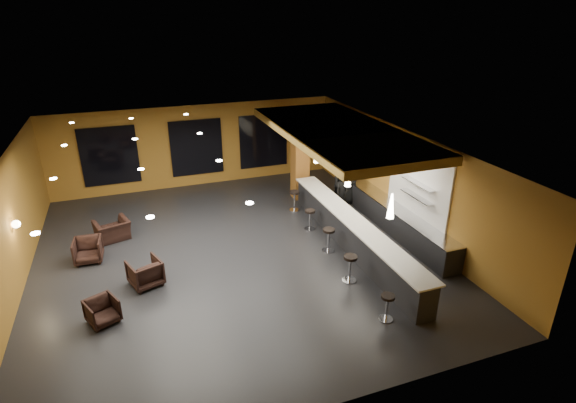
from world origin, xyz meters
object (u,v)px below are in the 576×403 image
object	(u,v)px
prep_counter	(397,221)
bar_stool_2	(329,237)
bar_stool_0	(387,304)
pendant_1	(348,176)
armchair_a	(102,311)
staff_a	(342,194)
bar_stool_1	(350,265)
armchair_b	(145,273)
armchair_c	(88,250)
pendant_0	(391,206)
bar_stool_4	(295,198)
bar_counter	(352,235)
staff_b	(342,185)
column	(300,157)
armchair_d	(112,230)
staff_c	(350,184)

from	to	relation	value
prep_counter	bar_stool_2	xyz separation A→B (m)	(-2.79, -0.39, 0.08)
bar_stool_0	bar_stool_2	bearing A→B (deg)	88.58
pendant_1	armchair_a	bearing A→B (deg)	-167.19
staff_a	bar_stool_1	size ratio (longest dim) A/B	2.05
armchair_b	armchair_c	size ratio (longest dim) A/B	1.03
bar_stool_1	pendant_0	bearing A→B (deg)	-20.12
bar_stool_0	bar_stool_4	bearing A→B (deg)	88.40
armchair_c	bar_stool_1	distance (m)	7.97
armchair_a	bar_stool_1	bearing A→B (deg)	-28.01
pendant_1	bar_counter	bearing A→B (deg)	-90.00
pendant_0	prep_counter	bearing A→B (deg)	51.34
bar_stool_4	staff_b	bearing A→B (deg)	-3.52
bar_stool_2	column	bearing A→B (deg)	80.09
armchair_b	armchair_d	distance (m)	3.31
bar_stool_0	armchair_b	bearing A→B (deg)	146.33
prep_counter	pendant_0	distance (m)	3.73
armchair_c	bar_stool_2	size ratio (longest dim) A/B	1.04
column	staff_c	bearing A→B (deg)	-38.42
prep_counter	bar_stool_1	size ratio (longest dim) A/B	7.40
staff_c	staff_b	bearing A→B (deg)	169.76
column	bar_stool_4	world-z (taller)	column
pendant_0	bar_stool_1	distance (m)	2.08
bar_counter	pendant_0	xyz separation A→B (m)	(0.00, -2.00, 1.85)
bar_stool_2	armchair_a	bearing A→B (deg)	-168.95
column	bar_stool_0	world-z (taller)	column
armchair_d	bar_stool_1	distance (m)	8.07
prep_counter	bar_stool_4	distance (m)	3.97
staff_b	bar_stool_0	bearing A→B (deg)	-99.52
bar_stool_1	bar_stool_4	distance (m)	5.09
staff_a	staff_c	bearing A→B (deg)	28.44
staff_b	bar_stool_4	xyz separation A→B (m)	(-1.93, 0.12, -0.33)
staff_a	bar_stool_2	bearing A→B (deg)	-143.46
staff_a	column	bearing A→B (deg)	92.52
bar_stool_0	armchair_a	bearing A→B (deg)	160.68
bar_counter	bar_stool_0	bearing A→B (deg)	-103.89
column	staff_b	bearing A→B (deg)	-45.98
prep_counter	armchair_d	distance (m)	9.69
staff_a	staff_b	distance (m)	0.91
column	staff_c	distance (m)	2.24
staff_b	armchair_b	xyz separation A→B (m)	(-7.66, -3.16, -0.45)
pendant_1	armchair_d	bearing A→B (deg)	158.66
prep_counter	armchair_a	distance (m)	9.68
armchair_a	pendant_1	bearing A→B (deg)	-11.32
bar_stool_0	bar_stool_1	size ratio (longest dim) A/B	0.89
column	armchair_b	world-z (taller)	column
pendant_0	armchair_a	bearing A→B (deg)	174.01
bar_stool_4	bar_stool_2	bearing A→B (deg)	-91.80
pendant_0	staff_a	xyz separation A→B (m)	(0.84, 4.50, -1.52)
bar_stool_2	armchair_d	bearing A→B (deg)	153.49
pendant_1	staff_c	world-z (taller)	pendant_1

